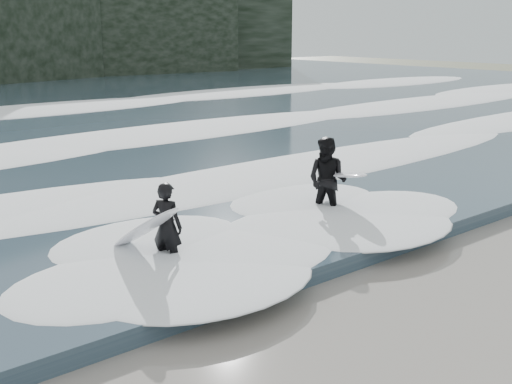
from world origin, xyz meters
TOP-DOWN VIEW (x-y plane):
  - ground at (0.00, 0.00)m, footprint 120.00×120.00m
  - foam_near at (0.00, 9.00)m, footprint 60.00×3.20m
  - foam_mid at (0.00, 16.00)m, footprint 60.00×4.00m
  - surfer_left at (-1.90, 5.11)m, footprint 1.01×1.84m
  - surfer_right at (2.26, 5.27)m, footprint 1.56×2.15m

SIDE VIEW (x-z plane):
  - ground at x=0.00m, z-range 0.00..0.00m
  - foam_near at x=0.00m, z-range 0.30..0.50m
  - foam_mid at x=0.00m, z-range 0.30..0.54m
  - surfer_left at x=-1.90m, z-range 0.01..1.52m
  - surfer_right at x=2.26m, z-range 0.01..1.80m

